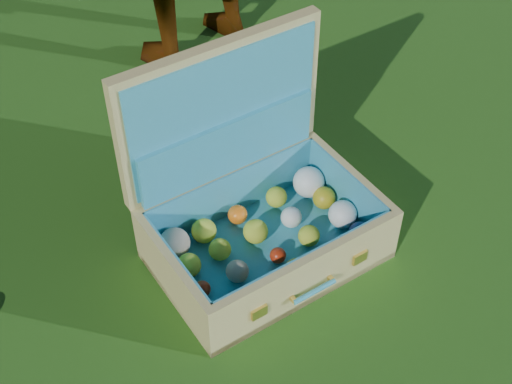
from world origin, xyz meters
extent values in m
plane|color=#215114|center=(0.00, 0.00, 0.00)|extent=(60.00, 60.00, 0.00)
cube|color=tan|center=(0.10, -0.06, 0.01)|extent=(0.58, 0.45, 0.02)
cube|color=tan|center=(0.14, -0.22, 0.08)|extent=(0.51, 0.13, 0.16)
cube|color=tan|center=(0.07, 0.10, 0.08)|extent=(0.51, 0.13, 0.16)
cube|color=tan|center=(-0.14, -0.11, 0.08)|extent=(0.08, 0.31, 0.16)
cube|color=tan|center=(0.35, -0.01, 0.08)|extent=(0.08, 0.31, 0.16)
cube|color=teal|center=(0.10, -0.06, 0.02)|extent=(0.54, 0.40, 0.01)
cube|color=teal|center=(0.14, -0.21, 0.09)|extent=(0.47, 0.10, 0.14)
cube|color=teal|center=(0.07, 0.09, 0.09)|extent=(0.47, 0.10, 0.14)
cube|color=teal|center=(-0.13, -0.11, 0.09)|extent=(0.07, 0.30, 0.14)
cube|color=teal|center=(0.34, -0.01, 0.09)|extent=(0.07, 0.30, 0.14)
cube|color=tan|center=(0.07, 0.12, 0.33)|extent=(0.52, 0.14, 0.35)
cube|color=teal|center=(0.07, 0.11, 0.33)|extent=(0.47, 0.11, 0.31)
cube|color=teal|center=(0.07, 0.10, 0.23)|extent=(0.46, 0.11, 0.15)
cube|color=#F2C659|center=(0.01, -0.26, 0.08)|extent=(0.04, 0.01, 0.03)
cube|color=#F2C659|center=(0.28, -0.21, 0.08)|extent=(0.04, 0.01, 0.03)
cylinder|color=teal|center=(0.14, -0.25, 0.07)|extent=(0.11, 0.04, 0.01)
cube|color=#F2C659|center=(0.09, -0.25, 0.07)|extent=(0.01, 0.02, 0.01)
cube|color=#F2C659|center=(0.19, -0.23, 0.07)|extent=(0.01, 0.02, 0.01)
sphere|color=orange|center=(-0.07, -0.22, 0.04)|extent=(0.04, 0.04, 0.04)
sphere|color=orange|center=(0.04, -0.20, 0.05)|extent=(0.06, 0.06, 0.06)
sphere|color=gold|center=(0.13, -0.18, 0.06)|extent=(0.07, 0.07, 0.07)
sphere|color=navy|center=(0.22, -0.15, 0.05)|extent=(0.05, 0.05, 0.05)
sphere|color=navy|center=(0.32, -0.12, 0.05)|extent=(0.06, 0.06, 0.06)
sphere|color=#AE260D|center=(-0.08, -0.13, 0.04)|extent=(0.04, 0.04, 0.04)
sphere|color=#CCB190|center=(0.01, -0.12, 0.05)|extent=(0.05, 0.05, 0.05)
sphere|color=#AE260D|center=(0.12, -0.10, 0.04)|extent=(0.04, 0.04, 0.04)
sphere|color=#D2DB35|center=(0.21, -0.08, 0.05)|extent=(0.05, 0.05, 0.05)
sphere|color=white|center=(0.31, -0.05, 0.06)|extent=(0.07, 0.07, 0.07)
sphere|color=#D2DB35|center=(-0.09, -0.06, 0.05)|extent=(0.06, 0.06, 0.06)
sphere|color=#D2DB35|center=(-0.01, -0.04, 0.05)|extent=(0.05, 0.05, 0.05)
sphere|color=#D2DB35|center=(0.09, -0.02, 0.05)|extent=(0.06, 0.06, 0.06)
sphere|color=white|center=(0.19, -0.01, 0.05)|extent=(0.05, 0.05, 0.05)
sphere|color=gold|center=(0.30, 0.02, 0.05)|extent=(0.06, 0.06, 0.06)
sphere|color=#CCB190|center=(-0.10, 0.01, 0.06)|extent=(0.07, 0.07, 0.07)
sphere|color=#D2DB35|center=(-0.02, 0.03, 0.05)|extent=(0.06, 0.06, 0.06)
sphere|color=orange|center=(0.07, 0.05, 0.05)|extent=(0.05, 0.05, 0.05)
sphere|color=#D2DB35|center=(0.19, 0.07, 0.05)|extent=(0.05, 0.05, 0.05)
sphere|color=white|center=(0.28, 0.08, 0.07)|extent=(0.08, 0.08, 0.08)
camera|label=1|loc=(-0.33, -1.10, 1.33)|focal=50.00mm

